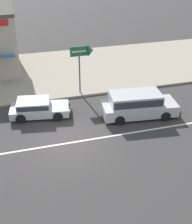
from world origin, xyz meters
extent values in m
plane|color=#383535|center=(0.00, 0.00, 0.00)|extent=(160.00, 160.00, 0.00)
cube|color=silver|center=(0.00, 0.00, 0.00)|extent=(50.40, 0.14, 0.01)
cube|color=#9E9384|center=(0.00, 10.22, 0.07)|extent=(68.00, 10.00, 0.15)
cube|color=#B7BABF|center=(-1.15, 3.46, 0.41)|extent=(3.84, 2.18, 0.48)
cube|color=#B7BABF|center=(-1.51, 3.52, 0.88)|extent=(2.20, 1.76, 0.46)
cube|color=#28333D|center=(-1.51, 3.52, 0.88)|extent=(2.13, 1.78, 0.29)
cube|color=black|center=(0.69, 3.16, 0.31)|extent=(0.38, 1.59, 0.28)
cube|color=white|center=(0.75, 3.73, 0.51)|extent=(0.12, 0.25, 0.14)
cube|color=white|center=(0.57, 2.61, 0.51)|extent=(0.12, 0.25, 0.14)
cylinder|color=black|center=(0.09, 4.04, 0.30)|extent=(0.63, 0.31, 0.60)
cylinder|color=black|center=(-0.16, 2.52, 0.30)|extent=(0.63, 0.31, 0.60)
cylinder|color=black|center=(-2.13, 4.40, 0.30)|extent=(0.63, 0.31, 0.60)
cylinder|color=black|center=(-2.38, 2.89, 0.30)|extent=(0.63, 0.31, 0.60)
cube|color=#B7BABF|center=(4.88, 1.77, 0.52)|extent=(4.83, 2.35, 0.70)
cube|color=#B7BABF|center=(4.59, 1.81, 1.21)|extent=(3.31, 2.00, 0.70)
cube|color=#28333D|center=(4.59, 1.81, 1.21)|extent=(3.19, 2.02, 0.45)
cube|color=black|center=(7.24, 1.51, 0.31)|extent=(0.32, 1.81, 0.28)
cube|color=white|center=(7.28, 2.15, 0.67)|extent=(0.11, 0.25, 0.14)
cube|color=white|center=(7.13, 0.87, 0.67)|extent=(0.11, 0.25, 0.14)
cylinder|color=black|center=(6.41, 2.48, 0.30)|extent=(0.62, 0.29, 0.60)
cylinder|color=black|center=(6.21, 0.74, 0.30)|extent=(0.62, 0.29, 0.60)
cylinder|color=black|center=(3.54, 2.80, 0.30)|extent=(0.62, 0.29, 0.60)
cylinder|color=black|center=(3.34, 1.07, 0.30)|extent=(0.62, 0.29, 0.60)
cylinder|color=#4C4C51|center=(2.00, 5.75, 1.51)|extent=(0.10, 0.10, 2.73)
cube|color=#236638|center=(2.00, 5.71, 3.21)|extent=(1.25, 0.06, 0.67)
cone|color=#236638|center=(2.80, 5.71, 3.21)|extent=(0.36, 0.73, 0.73)
cube|color=white|center=(2.00, 5.67, 3.21)|extent=(1.00, 0.01, 0.10)
camera|label=1|loc=(-2.43, -13.97, 10.03)|focal=50.00mm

